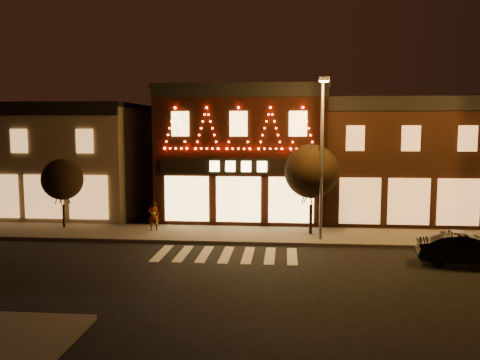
# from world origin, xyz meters

# --- Properties ---
(ground) EXTENTS (120.00, 120.00, 0.00)m
(ground) POSITION_xyz_m (0.00, 0.00, 0.00)
(ground) COLOR black
(ground) RESTS_ON ground
(sidewalk_far) EXTENTS (44.00, 4.00, 0.15)m
(sidewalk_far) POSITION_xyz_m (2.00, 8.00, 0.07)
(sidewalk_far) COLOR #47423D
(sidewalk_far) RESTS_ON ground
(building_left) EXTENTS (12.20, 8.28, 7.30)m
(building_left) POSITION_xyz_m (-13.00, 13.99, 3.66)
(building_left) COLOR #736552
(building_left) RESTS_ON ground
(building_pulp) EXTENTS (10.20, 8.34, 8.30)m
(building_pulp) POSITION_xyz_m (0.00, 13.98, 4.16)
(building_pulp) COLOR black
(building_pulp) RESTS_ON ground
(building_right_a) EXTENTS (9.20, 8.28, 7.50)m
(building_right_a) POSITION_xyz_m (9.50, 13.99, 3.76)
(building_right_a) COLOR #381D13
(building_right_a) RESTS_ON ground
(streetlamp_mid) EXTENTS (0.51, 1.83, 8.02)m
(streetlamp_mid) POSITION_xyz_m (4.45, 6.72, 4.86)
(streetlamp_mid) COLOR #59595E
(streetlamp_mid) RESTS_ON sidewalk_far
(tree_left) EXTENTS (2.33, 2.33, 3.89)m
(tree_left) POSITION_xyz_m (-9.87, 8.75, 2.87)
(tree_left) COLOR black
(tree_left) RESTS_ON sidewalk_far
(tree_right) EXTENTS (2.85, 2.85, 4.77)m
(tree_right) POSITION_xyz_m (4.03, 8.23, 3.49)
(tree_right) COLOR black
(tree_right) RESTS_ON sidewalk_far
(dark_sedan) EXTENTS (4.25, 2.00, 1.35)m
(dark_sedan) POSITION_xyz_m (10.37, 3.27, 0.67)
(dark_sedan) COLOR black
(dark_sedan) RESTS_ON ground
(pedestrian) EXTENTS (0.68, 0.55, 1.61)m
(pedestrian) POSITION_xyz_m (-4.57, 8.41, 0.96)
(pedestrian) COLOR gray
(pedestrian) RESTS_ON sidewalk_far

